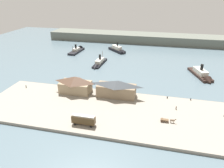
% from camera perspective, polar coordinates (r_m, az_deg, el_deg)
% --- Properties ---
extents(ground_plane, '(320.00, 320.00, 0.00)m').
position_cam_1_polar(ground_plane, '(110.01, 0.97, -1.57)').
color(ground_plane, slate).
extents(quay_promenade, '(110.00, 36.00, 1.20)m').
position_cam_1_polar(quay_promenade, '(91.11, -2.00, -7.30)').
color(quay_promenade, gray).
rests_on(quay_promenade, ground).
extents(seawall_edge, '(110.00, 0.80, 1.00)m').
position_cam_1_polar(seawall_edge, '(106.65, 0.56, -2.18)').
color(seawall_edge, slate).
rests_on(seawall_edge, ground).
extents(ferry_shed_central_terminal, '(15.47, 8.61, 8.51)m').
position_cam_1_polar(ferry_shed_central_terminal, '(104.70, -10.10, -0.08)').
color(ferry_shed_central_terminal, '#998466').
rests_on(ferry_shed_central_terminal, quay_promenade).
extents(ferry_shed_customs_shed, '(18.90, 7.72, 8.11)m').
position_cam_1_polar(ferry_shed_customs_shed, '(99.41, 1.20, -1.23)').
color(ferry_shed_customs_shed, '#847056').
rests_on(ferry_shed_customs_shed, quay_promenade).
extents(street_tram, '(9.16, 2.44, 4.26)m').
position_cam_1_polar(street_tram, '(80.77, -7.88, -9.64)').
color(street_tram, '#4C381E').
rests_on(street_tram, quay_promenade).
extents(horse_cart, '(5.96, 1.40, 1.87)m').
position_cam_1_polar(horse_cart, '(85.22, 15.06, -9.59)').
color(horse_cart, brown).
rests_on(horse_cart, quay_promenade).
extents(pedestrian_standing_center, '(0.41, 0.41, 1.65)m').
position_cam_1_polar(pedestrian_standing_center, '(94.54, 17.29, -6.29)').
color(pedestrian_standing_center, '#4C3D33').
rests_on(pedestrian_standing_center, quay_promenade).
extents(pedestrian_near_east_shed, '(0.41, 0.41, 1.65)m').
position_cam_1_polar(pedestrian_near_east_shed, '(118.35, -22.64, -0.59)').
color(pedestrian_near_east_shed, '#3D4C42').
rests_on(pedestrian_near_east_shed, quay_promenade).
extents(pedestrian_at_waters_edge, '(0.39, 0.39, 1.56)m').
position_cam_1_polar(pedestrian_at_waters_edge, '(97.33, 28.62, -7.53)').
color(pedestrian_at_waters_edge, '#232328').
rests_on(pedestrian_at_waters_edge, quay_promenade).
extents(mooring_post_east, '(0.44, 0.44, 0.90)m').
position_cam_1_polar(mooring_post_east, '(104.25, 20.90, -3.96)').
color(mooring_post_east, black).
rests_on(mooring_post_east, quay_promenade).
extents(mooring_post_center_west, '(0.44, 0.44, 0.90)m').
position_cam_1_polar(mooring_post_center_west, '(102.52, 15.02, -3.59)').
color(mooring_post_center_west, black).
rests_on(mooring_post_center_west, quay_promenade).
extents(ferry_mid_harbor, '(5.64, 22.41, 8.96)m').
position_cam_1_polar(ferry_mid_harbor, '(145.26, -3.68, 5.74)').
color(ferry_mid_harbor, black).
rests_on(ferry_mid_harbor, ground).
extents(ferry_approaching_west, '(13.23, 24.57, 9.67)m').
position_cam_1_polar(ferry_approaching_west, '(135.66, 23.65, 2.22)').
color(ferry_approaching_west, black).
rests_on(ferry_approaching_west, ground).
extents(ferry_approaching_east, '(18.24, 17.95, 9.18)m').
position_cam_1_polar(ferry_approaching_east, '(176.07, 1.69, 9.38)').
color(ferry_approaching_east, black).
rests_on(ferry_approaching_east, ground).
extents(ferry_departing_north, '(7.38, 22.56, 8.71)m').
position_cam_1_polar(ferry_departing_north, '(180.54, -9.37, 9.28)').
color(ferry_departing_north, black).
rests_on(ferry_departing_north, ground).
extents(far_headland, '(180.00, 24.00, 8.00)m').
position_cam_1_polar(far_headland, '(212.05, 7.49, 12.55)').
color(far_headland, '#60665B').
rests_on(far_headland, ground).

